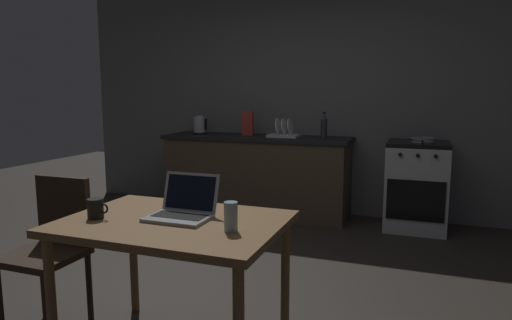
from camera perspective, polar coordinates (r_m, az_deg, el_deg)
The scene contains 14 objects.
ground_plane at distance 3.31m, azimuth -4.46°, elevation -16.58°, with size 12.00×12.00×0.00m, color #2D2823.
back_wall at distance 5.28m, azimuth 9.82°, elevation 7.41°, with size 6.40×0.10×2.62m, color slate.
kitchen_counter at distance 5.25m, azimuth 0.09°, elevation -1.86°, with size 2.16×0.64×0.91m.
stove_oven at distance 4.93m, azimuth 19.58°, elevation -3.06°, with size 0.60×0.62×0.91m.
dining_table at distance 2.42m, azimuth -10.34°, elevation -9.27°, with size 1.13×0.80×0.75m.
chair at distance 2.99m, azimuth -24.28°, elevation -9.40°, with size 0.40×0.40×0.90m.
laptop at distance 2.41m, azimuth -9.27°, elevation -6.16°, with size 0.32×0.29×0.22m.
electric_kettle at distance 5.47m, azimuth -7.14°, elevation 4.37°, with size 0.17×0.15×0.22m.
bottle at distance 4.91m, azimuth 8.57°, elevation 4.25°, with size 0.07×0.07×0.29m.
frying_pan at distance 4.84m, azimuth 20.27°, elevation 2.42°, with size 0.23×0.40×0.05m.
coffee_mug at distance 2.51m, azimuth -19.56°, elevation -5.79°, with size 0.12×0.08×0.10m.
drinking_glass at distance 2.15m, azimuth -3.19°, elevation -7.15°, with size 0.07×0.07×0.14m.
cereal_box at distance 5.23m, azimuth -1.05°, elevation 4.65°, with size 0.13×0.05×0.28m.
dish_rack at distance 5.08m, azimuth 3.56°, elevation 3.45°, with size 0.34×0.26×0.21m.
Camera 1 is at (1.27, -2.72, 1.40)m, focal length 31.70 mm.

